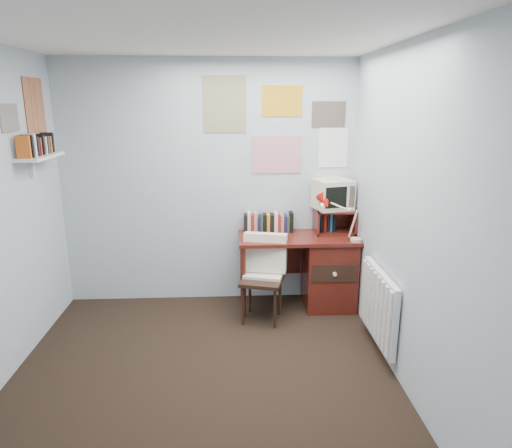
# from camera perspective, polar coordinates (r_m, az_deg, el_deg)

# --- Properties ---
(ground) EXTENTS (3.50, 3.50, 0.00)m
(ground) POSITION_cam_1_polar(r_m,az_deg,el_deg) (3.58, -6.79, -20.46)
(ground) COLOR black
(ground) RESTS_ON ground
(back_wall) EXTENTS (3.00, 0.02, 2.50)m
(back_wall) POSITION_cam_1_polar(r_m,az_deg,el_deg) (4.74, -5.94, 4.94)
(back_wall) COLOR #AFBCC8
(back_wall) RESTS_ON ground
(right_wall) EXTENTS (0.02, 3.50, 2.50)m
(right_wall) POSITION_cam_1_polar(r_m,az_deg,el_deg) (3.27, 19.66, -0.41)
(right_wall) COLOR #AFBCC8
(right_wall) RESTS_ON ground
(ceiling) EXTENTS (3.00, 3.50, 0.02)m
(ceiling) POSITION_cam_1_polar(r_m,az_deg,el_deg) (2.95, -8.40, 23.21)
(ceiling) COLOR white
(ceiling) RESTS_ON back_wall
(desk) EXTENTS (1.20, 0.55, 0.76)m
(desk) POSITION_cam_1_polar(r_m,az_deg,el_deg) (4.79, 8.40, -5.54)
(desk) COLOR #5D1D15
(desk) RESTS_ON ground
(desk_chair) EXTENTS (0.51, 0.50, 0.82)m
(desk_chair) POSITION_cam_1_polar(r_m,az_deg,el_deg) (4.42, 0.75, -7.10)
(desk_chair) COLOR black
(desk_chair) RESTS_ON ground
(desk_lamp) EXTENTS (0.33, 0.30, 0.40)m
(desk_lamp) POSITION_cam_1_polar(r_m,az_deg,el_deg) (4.49, 12.53, 0.33)
(desk_lamp) COLOR red
(desk_lamp) RESTS_ON desk
(tv_riser) EXTENTS (0.40, 0.30, 0.25)m
(tv_riser) POSITION_cam_1_polar(r_m,az_deg,el_deg) (4.77, 9.75, 0.38)
(tv_riser) COLOR #5D1D15
(tv_riser) RESTS_ON desk
(crt_tv) EXTENTS (0.41, 0.39, 0.33)m
(crt_tv) POSITION_cam_1_polar(r_m,az_deg,el_deg) (4.72, 9.58, 3.84)
(crt_tv) COLOR beige
(crt_tv) RESTS_ON tv_riser
(book_row) EXTENTS (0.60, 0.14, 0.22)m
(book_row) POSITION_cam_1_polar(r_m,az_deg,el_deg) (4.74, 2.12, 0.32)
(book_row) COLOR #5D1D15
(book_row) RESTS_ON desk
(radiator) EXTENTS (0.09, 0.80, 0.60)m
(radiator) POSITION_cam_1_polar(r_m,az_deg,el_deg) (4.02, 15.10, -9.79)
(radiator) COLOR white
(radiator) RESTS_ON right_wall
(wall_shelf) EXTENTS (0.20, 0.62, 0.24)m
(wall_shelf) POSITION_cam_1_polar(r_m,az_deg,el_deg) (4.36, -25.40, 7.63)
(wall_shelf) COLOR white
(wall_shelf) RESTS_ON left_wall
(posters_back) EXTENTS (1.20, 0.01, 0.90)m
(posters_back) POSITION_cam_1_polar(r_m,az_deg,el_deg) (4.68, 2.64, 12.28)
(posters_back) COLOR white
(posters_back) RESTS_ON back_wall
(posters_left) EXTENTS (0.01, 0.70, 0.60)m
(posters_left) POSITION_cam_1_polar(r_m,az_deg,el_deg) (4.37, -27.13, 12.48)
(posters_left) COLOR white
(posters_left) RESTS_ON left_wall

